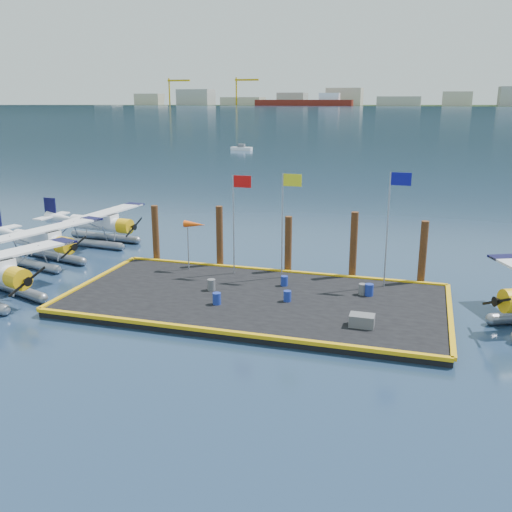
{
  "coord_description": "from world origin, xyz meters",
  "views": [
    {
      "loc": [
        8.31,
        -27.81,
        10.73
      ],
      "look_at": [
        -0.56,
        2.0,
        2.12
      ],
      "focal_mm": 40.0,
      "sensor_mm": 36.0,
      "label": 1
    }
  ],
  "objects_px": {
    "seaplane_c": "(100,226)",
    "piling_0": "(156,235)",
    "drum_3": "(217,299)",
    "drum_0": "(211,285)",
    "drum_1": "(287,296)",
    "flagpole_red": "(237,209)",
    "drum_4": "(362,289)",
    "drum_5": "(284,281)",
    "flagpole_blue": "(392,213)",
    "windsock": "(195,226)",
    "piling_3": "(353,247)",
    "crate": "(362,320)",
    "piling_4": "(423,255)",
    "seaplane_b": "(41,243)",
    "drum_2": "(369,290)",
    "piling_2": "(288,247)",
    "piling_1": "(220,239)",
    "flagpole_yellow": "(286,210)"
  },
  "relations": [
    {
      "from": "drum_3",
      "to": "piling_0",
      "type": "relative_size",
      "value": 0.15
    },
    {
      "from": "windsock",
      "to": "piling_3",
      "type": "bearing_deg",
      "value": 9.53
    },
    {
      "from": "drum_1",
      "to": "flagpole_yellow",
      "type": "height_order",
      "value": "flagpole_yellow"
    },
    {
      "from": "drum_1",
      "to": "drum_5",
      "type": "xyz_separation_m",
      "value": [
        -0.77,
        2.48,
        -0.0
      ]
    },
    {
      "from": "drum_5",
      "to": "piling_1",
      "type": "relative_size",
      "value": 0.14
    },
    {
      "from": "flagpole_blue",
      "to": "piling_2",
      "type": "bearing_deg",
      "value": 165.52
    },
    {
      "from": "drum_2",
      "to": "drum_0",
      "type": "bearing_deg",
      "value": -169.39
    },
    {
      "from": "seaplane_c",
      "to": "piling_0",
      "type": "xyz_separation_m",
      "value": [
        6.63,
        -3.89,
        0.58
      ]
    },
    {
      "from": "seaplane_b",
      "to": "crate",
      "type": "relative_size",
      "value": 7.94
    },
    {
      "from": "flagpole_red",
      "to": "flagpole_yellow",
      "type": "height_order",
      "value": "flagpole_yellow"
    },
    {
      "from": "flagpole_red",
      "to": "windsock",
      "type": "relative_size",
      "value": 1.92
    },
    {
      "from": "seaplane_c",
      "to": "drum_1",
      "type": "relative_size",
      "value": 16.07
    },
    {
      "from": "piling_2",
      "to": "drum_4",
      "type": "bearing_deg",
      "value": -33.76
    },
    {
      "from": "seaplane_c",
      "to": "piling_4",
      "type": "height_order",
      "value": "piling_4"
    },
    {
      "from": "drum_0",
      "to": "drum_1",
      "type": "height_order",
      "value": "drum_0"
    },
    {
      "from": "drum_1",
      "to": "piling_1",
      "type": "relative_size",
      "value": 0.14
    },
    {
      "from": "flagpole_red",
      "to": "seaplane_c",
      "type": "bearing_deg",
      "value": 156.85
    },
    {
      "from": "drum_3",
      "to": "flagpole_red",
      "type": "xyz_separation_m",
      "value": [
        -0.68,
        5.44,
        3.69
      ]
    },
    {
      "from": "drum_1",
      "to": "piling_3",
      "type": "distance_m",
      "value": 6.35
    },
    {
      "from": "drum_3",
      "to": "piling_0",
      "type": "height_order",
      "value": "piling_0"
    },
    {
      "from": "drum_1",
      "to": "piling_0",
      "type": "height_order",
      "value": "piling_0"
    },
    {
      "from": "flagpole_red",
      "to": "drum_1",
      "type": "bearing_deg",
      "value": -44.01
    },
    {
      "from": "seaplane_c",
      "to": "drum_3",
      "type": "xyz_separation_m",
      "value": [
        13.52,
        -10.93,
        -0.71
      ]
    },
    {
      "from": "flagpole_red",
      "to": "seaplane_b",
      "type": "bearing_deg",
      "value": -178.12
    },
    {
      "from": "seaplane_c",
      "to": "drum_2",
      "type": "distance_m",
      "value": 22.22
    },
    {
      "from": "drum_1",
      "to": "flagpole_red",
      "type": "relative_size",
      "value": 0.1
    },
    {
      "from": "crate",
      "to": "drum_3",
      "type": "bearing_deg",
      "value": 173.46
    },
    {
      "from": "drum_1",
      "to": "crate",
      "type": "relative_size",
      "value": 0.5
    },
    {
      "from": "drum_4",
      "to": "windsock",
      "type": "relative_size",
      "value": 0.19
    },
    {
      "from": "piling_1",
      "to": "flagpole_red",
      "type": "bearing_deg",
      "value": -43.15
    },
    {
      "from": "crate",
      "to": "piling_3",
      "type": "bearing_deg",
      "value": 100.47
    },
    {
      "from": "drum_1",
      "to": "drum_2",
      "type": "distance_m",
      "value": 4.58
    },
    {
      "from": "flagpole_red",
      "to": "flagpole_blue",
      "type": "relative_size",
      "value": 0.92
    },
    {
      "from": "flagpole_blue",
      "to": "piling_0",
      "type": "distance_m",
      "value": 15.51
    },
    {
      "from": "piling_4",
      "to": "piling_1",
      "type": "bearing_deg",
      "value": 180.0
    },
    {
      "from": "crate",
      "to": "flagpole_yellow",
      "type": "height_order",
      "value": "flagpole_yellow"
    },
    {
      "from": "crate",
      "to": "flagpole_yellow",
      "type": "relative_size",
      "value": 0.19
    },
    {
      "from": "drum_3",
      "to": "flagpole_red",
      "type": "relative_size",
      "value": 0.1
    },
    {
      "from": "piling_2",
      "to": "crate",
      "type": "bearing_deg",
      "value": -55.37
    },
    {
      "from": "drum_4",
      "to": "drum_5",
      "type": "height_order",
      "value": "drum_4"
    },
    {
      "from": "crate",
      "to": "windsock",
      "type": "relative_size",
      "value": 0.37
    },
    {
      "from": "drum_5",
      "to": "seaplane_b",
      "type": "bearing_deg",
      "value": 176.51
    },
    {
      "from": "seaplane_b",
      "to": "flagpole_blue",
      "type": "distance_m",
      "value": 22.83
    },
    {
      "from": "piling_2",
      "to": "piling_4",
      "type": "relative_size",
      "value": 0.95
    },
    {
      "from": "windsock",
      "to": "drum_5",
      "type": "bearing_deg",
      "value": -13.73
    },
    {
      "from": "drum_1",
      "to": "flagpole_red",
      "type": "height_order",
      "value": "flagpole_red"
    },
    {
      "from": "drum_4",
      "to": "piling_4",
      "type": "bearing_deg",
      "value": 47.74
    },
    {
      "from": "drum_4",
      "to": "drum_5",
      "type": "relative_size",
      "value": 1.05
    },
    {
      "from": "flagpole_yellow",
      "to": "flagpole_blue",
      "type": "xyz_separation_m",
      "value": [
        5.99,
        -0.0,
        0.17
      ]
    },
    {
      "from": "windsock",
      "to": "drum_1",
      "type": "bearing_deg",
      "value": -30.1
    }
  ]
}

